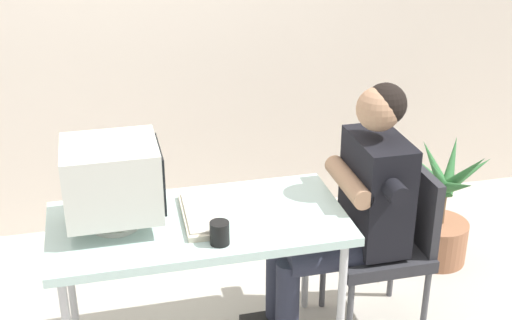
{
  "coord_description": "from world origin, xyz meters",
  "views": [
    {
      "loc": [
        -0.37,
        -2.56,
        2.18
      ],
      "look_at": [
        0.25,
        0.0,
        0.98
      ],
      "focal_mm": 48.77,
      "sensor_mm": 36.0,
      "label": 1
    }
  ],
  "objects": [
    {
      "name": "desk",
      "position": [
        0.0,
        0.0,
        0.67
      ],
      "size": [
        1.26,
        0.62,
        0.73
      ],
      "color": "#B7B7BC",
      "rests_on": "ground_plane"
    },
    {
      "name": "crt_monitor",
      "position": [
        -0.34,
        0.03,
        0.94
      ],
      "size": [
        0.39,
        0.34,
        0.37
      ],
      "color": "silver",
      "rests_on": "desk"
    },
    {
      "name": "keyboard",
      "position": [
        0.01,
        0.01,
        0.74
      ],
      "size": [
        0.16,
        0.4,
        0.03
      ],
      "color": "beige",
      "rests_on": "desk"
    },
    {
      "name": "office_chair",
      "position": [
        0.91,
        0.04,
        0.48
      ],
      "size": [
        0.44,
        0.44,
        0.83
      ],
      "color": "#4C4C51",
      "rests_on": "ground_plane"
    },
    {
      "name": "person_seated",
      "position": [
        0.71,
        0.04,
        0.68
      ],
      "size": [
        0.73,
        0.58,
        1.25
      ],
      "color": "black",
      "rests_on": "ground_plane"
    },
    {
      "name": "potted_plant",
      "position": [
        1.44,
        0.5,
        0.28
      ],
      "size": [
        0.56,
        0.6,
        0.74
      ],
      "color": "#9E6647",
      "rests_on": "ground_plane"
    },
    {
      "name": "desk_mug",
      "position": [
        0.05,
        -0.21,
        0.77
      ],
      "size": [
        0.08,
        0.09,
        0.1
      ],
      "color": "black",
      "rests_on": "desk"
    }
  ]
}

